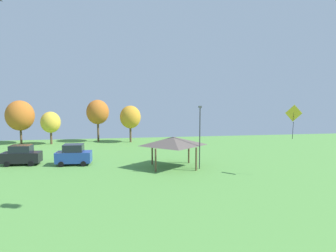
{
  "coord_description": "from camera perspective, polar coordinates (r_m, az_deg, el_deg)",
  "views": [
    {
      "loc": [
        -1.56,
        1.44,
        8.44
      ],
      "look_at": [
        0.4,
        14.22,
        7.09
      ],
      "focal_mm": 32.0,
      "sensor_mm": 36.0,
      "label": 1
    }
  ],
  "objects": [
    {
      "name": "parked_car_second_from_left",
      "position": [
        37.91,
        -17.53,
        -5.26
      ],
      "size": [
        4.21,
        2.27,
        2.52
      ],
      "rotation": [
        0.0,
        0.0,
        -0.05
      ],
      "color": "#234299",
      "rests_on": "ground"
    },
    {
      "name": "parked_car_leftmost",
      "position": [
        40.26,
        -26.13,
        -5.02
      ],
      "size": [
        4.47,
        2.18,
        2.41
      ],
      "rotation": [
        0.0,
        0.0,
        -0.05
      ],
      "color": "black",
      "rests_on": "ground"
    },
    {
      "name": "park_pavilion",
      "position": [
        34.68,
        1.01,
        -2.92
      ],
      "size": [
        5.88,
        4.85,
        3.6
      ],
      "color": "brown",
      "rests_on": "ground"
    },
    {
      "name": "treeline_tree_3",
      "position": [
        53.41,
        -7.19,
        1.69
      ],
      "size": [
        3.67,
        3.67,
        6.52
      ],
      "color": "brown",
      "rests_on": "ground"
    },
    {
      "name": "light_post_0",
      "position": [
        34.06,
        6.08,
        -1.52
      ],
      "size": [
        0.36,
        0.2,
        7.2
      ],
      "color": "#2D2D33",
      "rests_on": "ground"
    },
    {
      "name": "treeline_tree_1",
      "position": [
        54.68,
        -21.46,
        0.65
      ],
      "size": [
        3.28,
        3.28,
        5.58
      ],
      "color": "brown",
      "rests_on": "ground"
    },
    {
      "name": "treeline_tree_2",
      "position": [
        55.03,
        -13.25,
        2.59
      ],
      "size": [
        3.98,
        3.98,
        7.54
      ],
      "color": "brown",
      "rests_on": "ground"
    },
    {
      "name": "treeline_tree_0",
      "position": [
        57.2,
        -26.36,
        1.79
      ],
      "size": [
        4.71,
        4.71,
        7.47
      ],
      "color": "brown",
      "rests_on": "ground"
    },
    {
      "name": "kite_flying_0",
      "position": [
        33.14,
        22.8,
        2.01
      ],
      "size": [
        1.05,
        1.45,
        3.53
      ],
      "color": "yellow"
    }
  ]
}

